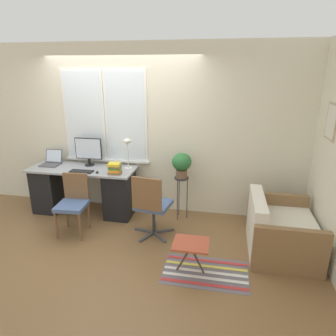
{
  "coord_description": "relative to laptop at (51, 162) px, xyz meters",
  "views": [
    {
      "loc": [
        1.63,
        -3.93,
        2.3
      ],
      "look_at": [
        0.84,
        0.15,
        0.92
      ],
      "focal_mm": 32.0,
      "sensor_mm": 36.0,
      "label": 1
    }
  ],
  "objects": [
    {
      "name": "ground_plane",
      "position": [
        1.19,
        -0.39,
        -0.83
      ],
      "size": [
        14.0,
        14.0,
        0.0
      ],
      "primitive_type": "plane",
      "color": "brown"
    },
    {
      "name": "wall_back_with_window",
      "position": [
        1.18,
        0.3,
        0.53
      ],
      "size": [
        9.0,
        0.12,
        2.7
      ],
      "color": "beige",
      "rests_on": "ground_plane"
    },
    {
      "name": "wall_right_with_picture",
      "position": [
        4.14,
        -0.39,
        0.53
      ],
      "size": [
        0.08,
        9.0,
        2.7
      ],
      "color": "beige",
      "rests_on": "ground_plane"
    },
    {
      "name": "desk",
      "position": [
        0.58,
        -0.08,
        -0.42
      ],
      "size": [
        1.73,
        0.62,
        0.77
      ],
      "color": "#9EA3A8",
      "rests_on": "ground_plane"
    },
    {
      "name": "laptop",
      "position": [
        0.0,
        0.0,
        0.0
      ],
      "size": [
        0.29,
        0.29,
        0.24
      ],
      "color": "#4C4C51",
      "rests_on": "desk"
    },
    {
      "name": "monitor",
      "position": [
        0.64,
        0.08,
        0.21
      ],
      "size": [
        0.45,
        0.15,
        0.46
      ],
      "color": "black",
      "rests_on": "desk"
    },
    {
      "name": "keyboard",
      "position": [
        0.67,
        -0.26,
        -0.04
      ],
      "size": [
        0.37,
        0.14,
        0.02
      ],
      "color": "black",
      "rests_on": "desk"
    },
    {
      "name": "mouse",
      "position": [
        0.93,
        -0.27,
        -0.04
      ],
      "size": [
        0.04,
        0.07,
        0.03
      ],
      "color": "black",
      "rests_on": "desk"
    },
    {
      "name": "desk_lamp",
      "position": [
        1.33,
        0.05,
        0.32
      ],
      "size": [
        0.14,
        0.14,
        0.49
      ],
      "color": "white",
      "rests_on": "desk"
    },
    {
      "name": "book_stack",
      "position": [
        1.21,
        -0.25,
        0.03
      ],
      "size": [
        0.22,
        0.18,
        0.17
      ],
      "color": "olive",
      "rests_on": "desk"
    },
    {
      "name": "desk_chair_wooden",
      "position": [
        0.73,
        -0.72,
        -0.35
      ],
      "size": [
        0.43,
        0.44,
        0.87
      ],
      "rotation": [
        0.0,
        0.0,
        0.08
      ],
      "color": "brown",
      "rests_on": "ground_plane"
    },
    {
      "name": "office_chair_swivel",
      "position": [
        1.88,
        -0.64,
        -0.32
      ],
      "size": [
        0.59,
        0.59,
        0.95
      ],
      "rotation": [
        0.0,
        0.0,
        2.99
      ],
      "color": "#47474C",
      "rests_on": "ground_plane"
    },
    {
      "name": "couch_loveseat",
      "position": [
        3.6,
        -0.65,
        -0.56
      ],
      "size": [
        0.83,
        1.11,
        0.73
      ],
      "rotation": [
        0.0,
        0.0,
        1.57
      ],
      "color": "white",
      "rests_on": "ground_plane"
    },
    {
      "name": "plant_stand",
      "position": [
        2.2,
        0.01,
        -0.24
      ],
      "size": [
        0.22,
        0.22,
        0.69
      ],
      "color": "#333338",
      "rests_on": "ground_plane"
    },
    {
      "name": "potted_plant",
      "position": [
        2.2,
        0.01,
        0.1
      ],
      "size": [
        0.3,
        0.3,
        0.39
      ],
      "color": "brown",
      "rests_on": "plant_stand"
    },
    {
      "name": "floor_rug_striped",
      "position": [
        2.7,
        -1.31,
        -0.82
      ],
      "size": [
        1.01,
        0.61,
        0.01
      ],
      "color": "slate",
      "rests_on": "ground_plane"
    },
    {
      "name": "folding_stool",
      "position": [
        2.52,
        -1.33,
        -0.47
      ],
      "size": [
        0.41,
        0.35,
        0.4
      ],
      "color": "#B24C33",
      "rests_on": "ground_plane"
    }
  ]
}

